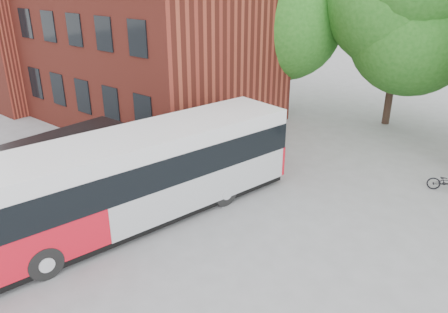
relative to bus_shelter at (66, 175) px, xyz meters
The scene contains 7 objects.
ground 4.83m from the bus_shelter, 12.53° to the left, with size 100.00×100.00×0.00m, color slate.
station_building 13.42m from the bus_shelter, 130.36° to the left, with size 18.40×10.40×8.50m, color maroon, non-canonical shape.
bus_shelter is the anchor object (origin of this frame).
tree_0 17.54m from the bus_shelter, 95.04° to the left, with size 7.92×7.92×11.00m, color #1E5A18, non-canonical shape.
tree_1 19.19m from the bus_shelter, 73.01° to the left, with size 7.92×7.92×10.40m, color #1E5A18, non-canonical shape.
city_bus 2.82m from the bus_shelter, 23.67° to the left, with size 2.77×13.01×3.31m, color red, non-canonical shape.
bicycle_0 15.31m from the bus_shelter, 45.10° to the left, with size 0.56×1.60×0.84m, color black.
Camera 1 is at (9.42, -8.61, 8.45)m, focal length 35.00 mm.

